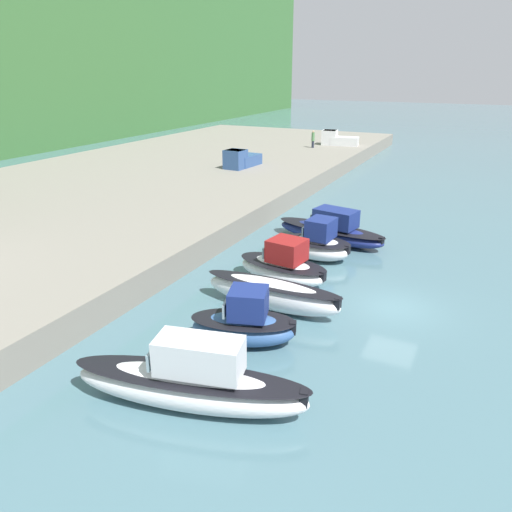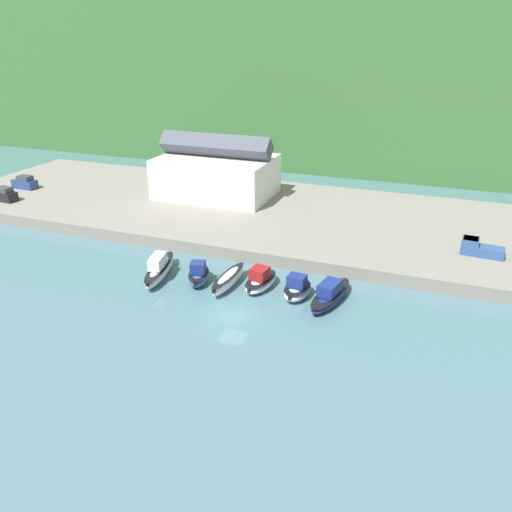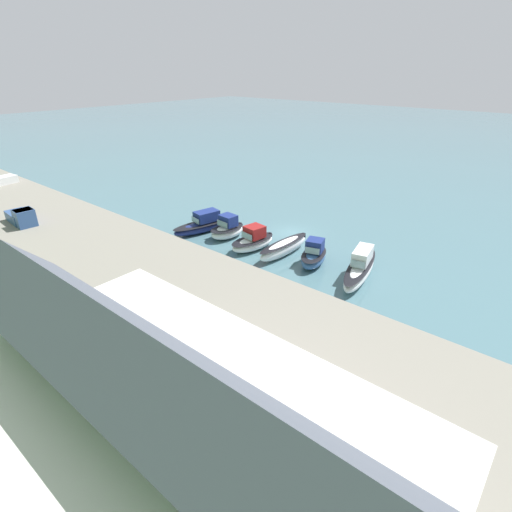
# 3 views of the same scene
# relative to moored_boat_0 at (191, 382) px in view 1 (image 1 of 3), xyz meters

# --- Properties ---
(ground_plane) EXTENTS (320.00, 320.00, 0.00)m
(ground_plane) POSITION_rel_moored_boat_0_xyz_m (11.02, -4.89, -1.02)
(ground_plane) COLOR #476B75
(quay_promenade) EXTENTS (113.96, 30.72, 1.61)m
(quay_promenade) POSITION_rel_moored_boat_0_xyz_m (11.02, 22.23, -0.21)
(quay_promenade) COLOR gray
(quay_promenade) RESTS_ON ground_plane
(moored_boat_0) EXTENTS (3.73, 8.87, 2.76)m
(moored_boat_0) POSITION_rel_moored_boat_0_xyz_m (0.00, 0.00, 0.00)
(moored_boat_0) COLOR silver
(moored_boat_0) RESTS_ON ground_plane
(moored_boat_1) EXTENTS (3.40, 5.03, 2.54)m
(moored_boat_1) POSITION_rel_moored_boat_0_xyz_m (4.74, 0.35, -0.09)
(moored_boat_1) COLOR #33568E
(moored_boat_1) RESTS_ON ground_plane
(moored_boat_2) EXTENTS (1.78, 7.32, 1.60)m
(moored_boat_2) POSITION_rel_moored_boat_0_xyz_m (8.20, 0.58, -0.17)
(moored_boat_2) COLOR white
(moored_boat_2) RESTS_ON ground_plane
(moored_boat_3) EXTENTS (3.12, 5.65, 2.52)m
(moored_boat_3) POSITION_rel_moored_boat_0_xyz_m (11.60, 1.43, -0.10)
(moored_boat_3) COLOR white
(moored_boat_3) RESTS_ON ground_plane
(moored_boat_4) EXTENTS (2.84, 4.49, 2.63)m
(moored_boat_4) POSITION_rel_moored_boat_0_xyz_m (15.86, 0.89, -0.05)
(moored_boat_4) COLOR silver
(moored_boat_4) RESTS_ON ground_plane
(moored_boat_5) EXTENTS (3.83, 8.36, 2.36)m
(moored_boat_5) POSITION_rel_moored_boat_0_xyz_m (19.29, 1.13, -0.17)
(moored_boat_5) COLOR navy
(moored_boat_5) RESTS_ON ground_plane
(pickup_truck_0) EXTENTS (4.86, 2.30, 1.90)m
(pickup_truck_0) POSITION_rel_moored_boat_0_xyz_m (33.42, 15.47, 1.41)
(pickup_truck_0) COLOR #2D4C84
(pickup_truck_0) RESTS_ON quay_promenade
(pickup_truck_1) EXTENTS (2.60, 4.95, 1.90)m
(pickup_truck_1) POSITION_rel_moored_boat_0_xyz_m (52.92, 11.25, 1.41)
(pickup_truck_1) COLOR silver
(pickup_truck_1) RESTS_ON quay_promenade
(person_on_quay) EXTENTS (0.40, 0.40, 2.14)m
(person_on_quay) POSITION_rel_moored_boat_0_xyz_m (49.29, 13.29, 1.69)
(person_on_quay) COLOR #232838
(person_on_quay) RESTS_ON quay_promenade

